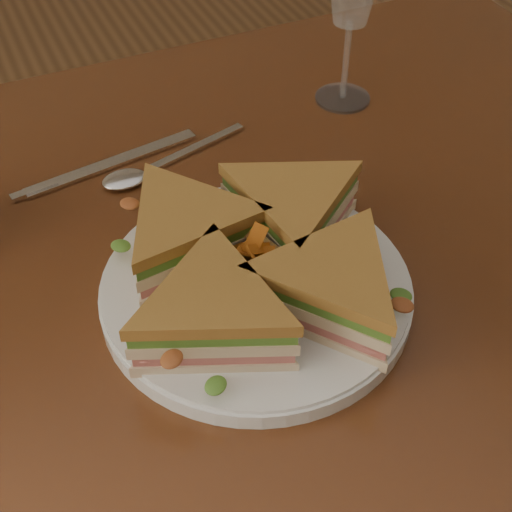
# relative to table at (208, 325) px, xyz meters

# --- Properties ---
(table) EXTENTS (1.20, 0.80, 0.75)m
(table) POSITION_rel_table_xyz_m (0.00, 0.00, 0.00)
(table) COLOR #3A1B0D
(table) RESTS_ON ground
(plate) EXTENTS (0.28, 0.28, 0.02)m
(plate) POSITION_rel_table_xyz_m (0.03, -0.07, 0.11)
(plate) COLOR silver
(plate) RESTS_ON table
(sandwich_wedges) EXTENTS (0.33, 0.33, 0.06)m
(sandwich_wedges) POSITION_rel_table_xyz_m (0.03, -0.07, 0.14)
(sandwich_wedges) COLOR beige
(sandwich_wedges) RESTS_ON plate
(crisps_mound) EXTENTS (0.09, 0.09, 0.05)m
(crisps_mound) POSITION_rel_table_xyz_m (0.03, -0.07, 0.14)
(crisps_mound) COLOR #CA6519
(crisps_mound) RESTS_ON plate
(spoon) EXTENTS (0.18, 0.07, 0.01)m
(spoon) POSITION_rel_table_xyz_m (-0.01, 0.15, 0.10)
(spoon) COLOR silver
(spoon) RESTS_ON table
(knife) EXTENTS (0.21, 0.05, 0.00)m
(knife) POSITION_rel_table_xyz_m (-0.05, 0.17, 0.10)
(knife) COLOR silver
(knife) RESTS_ON table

